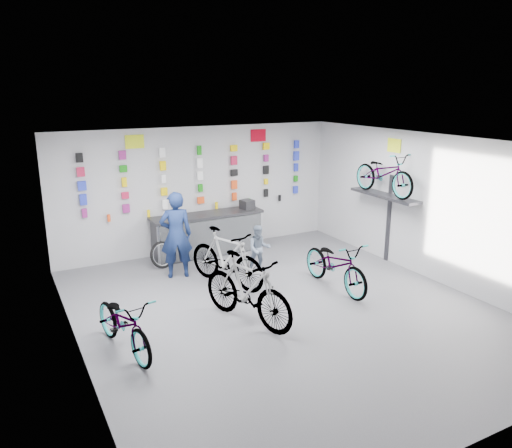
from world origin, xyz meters
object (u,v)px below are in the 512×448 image
counter (208,235)px  bike_left (124,323)px  customer (259,249)px  bike_right (336,264)px  clerk (176,235)px  bike_center (247,289)px  bike_service (226,258)px

counter → bike_left: size_ratio=1.53×
bike_left → customer: bearing=19.9°
bike_right → counter: bearing=113.9°
counter → clerk: 1.61m
bike_center → bike_service: bike_center is taller
bike_left → bike_right: size_ratio=0.91×
bike_center → clerk: clerk is taller
counter → bike_center: bearing=-102.5°
bike_left → customer: 3.98m
bike_center → bike_right: size_ratio=1.04×
bike_service → clerk: clerk is taller
customer → counter: bearing=125.6°
clerk → bike_left: bearing=68.7°
bike_left → counter: bearing=40.7°
bike_right → clerk: 3.33m
counter → customer: (0.52, -1.61, 0.03)m
clerk → customer: clerk is taller
bike_right → customer: bearing=119.7°
clerk → customer: (1.67, -0.55, -0.40)m
counter → customer: customer is taller
counter → customer: size_ratio=2.60×
bike_left → bike_right: (4.30, 0.50, 0.05)m
counter → clerk: bearing=-137.3°
bike_left → clerk: clerk is taller
bike_left → bike_service: size_ratio=0.91×
bike_center → bike_right: 2.28m
counter → bike_right: (1.41, -3.15, 0.02)m
bike_left → customer: customer is taller
bike_center → clerk: bearing=78.6°
bike_service → bike_right: bearing=-54.3°
counter → bike_right: 3.45m
bike_left → clerk: (1.75, 2.59, 0.45)m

